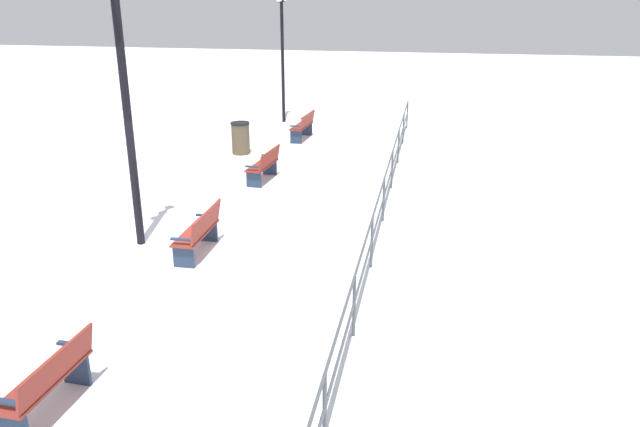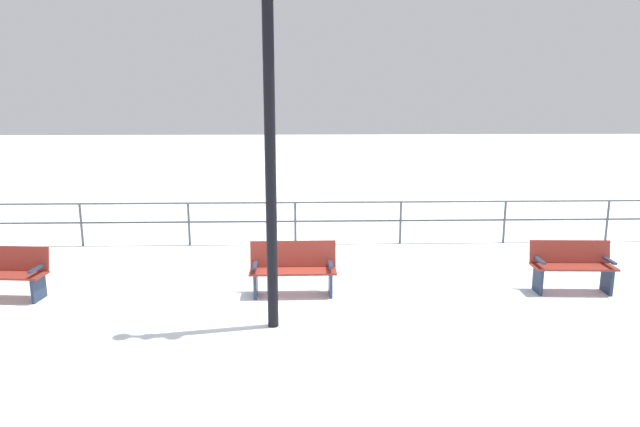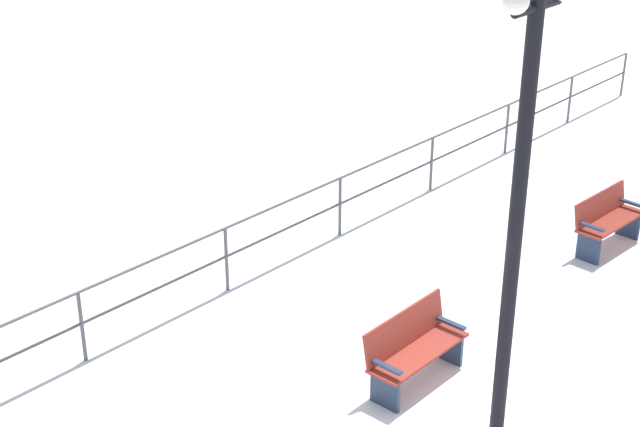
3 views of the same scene
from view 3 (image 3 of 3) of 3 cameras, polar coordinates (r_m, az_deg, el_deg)
The scene contains 5 objects.
ground_plane at distance 11.90m, azimuth 6.16°, elevation -10.12°, with size 80.00×80.00×0.00m, color white.
bench_third at distance 11.72m, azimuth 5.57°, elevation -7.93°, with size 0.52×1.49×0.90m.
bench_fourth at distance 15.44m, azimuth 16.66°, elevation -0.37°, with size 0.55×1.42×0.88m.
lamppost_middle at distance 9.61m, azimuth 11.78°, elevation 1.84°, with size 0.25×0.99×5.09m.
waterfront_railing at distance 13.56m, azimuth -5.61°, elevation -1.99°, with size 0.05×24.39×1.00m.
Camera 3 is at (5.58, -7.99, 6.82)m, focal length 53.93 mm.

